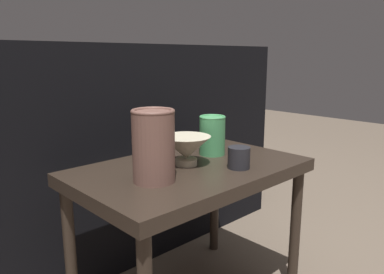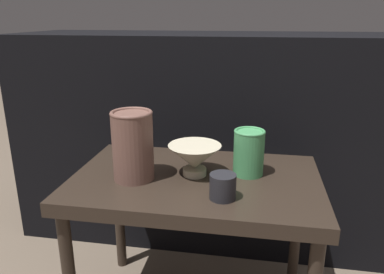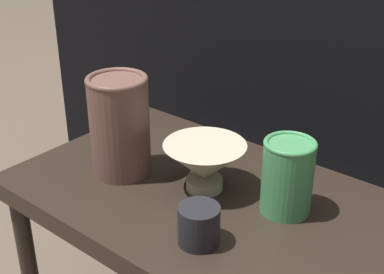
# 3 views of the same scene
# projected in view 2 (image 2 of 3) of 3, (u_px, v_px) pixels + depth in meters

# --- Properties ---
(table) EXTENTS (0.72, 0.46, 0.48)m
(table) POSITION_uv_depth(u_px,v_px,m) (196.00, 194.00, 1.11)
(table) COLOR #2D231C
(table) RESTS_ON ground_plane
(couch_backdrop) EXTENTS (1.64, 0.50, 0.86)m
(couch_backdrop) POSITION_uv_depth(u_px,v_px,m) (216.00, 136.00, 1.63)
(couch_backdrop) COLOR black
(couch_backdrop) RESTS_ON ground_plane
(bowl) EXTENTS (0.15, 0.15, 0.09)m
(bowl) POSITION_uv_depth(u_px,v_px,m) (195.00, 158.00, 1.08)
(bowl) COLOR beige
(bowl) RESTS_ON table
(vase_textured_left) EXTENTS (0.12, 0.12, 0.20)m
(vase_textured_left) POSITION_uv_depth(u_px,v_px,m) (133.00, 145.00, 1.05)
(vase_textured_left) COLOR brown
(vase_textured_left) RESTS_ON table
(vase_colorful_right) EXTENTS (0.09, 0.09, 0.14)m
(vase_colorful_right) POSITION_uv_depth(u_px,v_px,m) (249.00, 152.00, 1.09)
(vase_colorful_right) COLOR #47995B
(vase_colorful_right) RESTS_ON table
(cup) EXTENTS (0.07, 0.07, 0.07)m
(cup) POSITION_uv_depth(u_px,v_px,m) (223.00, 187.00, 0.95)
(cup) COLOR #232328
(cup) RESTS_ON table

